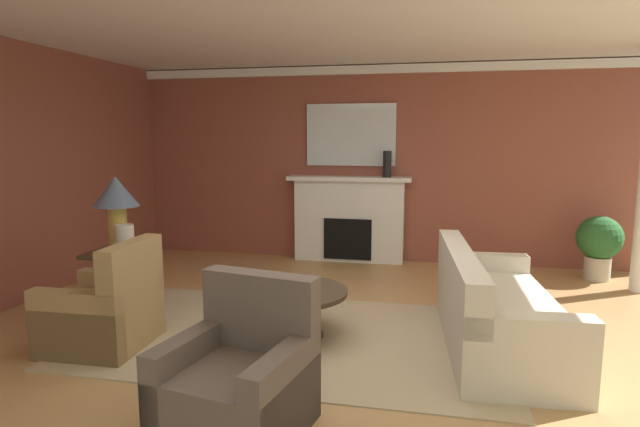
# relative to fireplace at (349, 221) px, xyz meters

# --- Properties ---
(ground_plane) EXTENTS (9.30, 9.30, 0.00)m
(ground_plane) POSITION_rel_fireplace_xyz_m (0.35, -3.14, -0.59)
(ground_plane) COLOR tan
(wall_fireplace) EXTENTS (7.76, 0.12, 2.86)m
(wall_fireplace) POSITION_rel_fireplace_xyz_m (0.35, 0.21, 0.84)
(wall_fireplace) COLOR brown
(wall_fireplace) RESTS_ON ground_plane
(wall_window) EXTENTS (0.12, 7.18, 2.86)m
(wall_window) POSITION_rel_fireplace_xyz_m (-3.28, -2.84, 0.84)
(wall_window) COLOR brown
(wall_window) RESTS_ON ground_plane
(ceiling_panel) EXTENTS (7.76, 7.18, 0.06)m
(ceiling_panel) POSITION_rel_fireplace_xyz_m (0.35, -2.84, 2.30)
(ceiling_panel) COLOR white
(crown_moulding) EXTENTS (7.76, 0.08, 0.12)m
(crown_moulding) POSITION_rel_fireplace_xyz_m (0.35, 0.13, 2.19)
(crown_moulding) COLOR white
(area_rug) EXTENTS (3.79, 2.26, 0.01)m
(area_rug) POSITION_rel_fireplace_xyz_m (-0.05, -3.05, -0.59)
(area_rug) COLOR tan
(area_rug) RESTS_ON ground_plane
(fireplace) EXTENTS (1.80, 0.35, 1.26)m
(fireplace) POSITION_rel_fireplace_xyz_m (0.00, 0.00, 0.00)
(fireplace) COLOR white
(fireplace) RESTS_ON ground_plane
(mantel_mirror) EXTENTS (1.31, 0.04, 0.90)m
(mantel_mirror) POSITION_rel_fireplace_xyz_m (-0.00, 0.12, 1.26)
(mantel_mirror) COLOR silver
(sofa) EXTENTS (1.03, 2.15, 0.85)m
(sofa) POSITION_rel_fireplace_xyz_m (1.73, -2.90, -0.30)
(sofa) COLOR beige
(sofa) RESTS_ON ground_plane
(armchair_near_window) EXTENTS (0.82, 0.82, 0.95)m
(armchair_near_window) POSITION_rel_fireplace_xyz_m (-1.60, -3.61, -0.29)
(armchair_near_window) COLOR #9E7A4C
(armchair_near_window) RESTS_ON ground_plane
(armchair_facing_fireplace) EXTENTS (0.94, 0.94, 0.95)m
(armchair_facing_fireplace) POSITION_rel_fireplace_xyz_m (0.02, -4.60, -0.29)
(armchair_facing_fireplace) COLOR brown
(armchair_facing_fireplace) RESTS_ON ground_plane
(coffee_table) EXTENTS (1.00, 1.00, 0.45)m
(coffee_table) POSITION_rel_fireplace_xyz_m (-0.05, -3.05, -0.26)
(coffee_table) COLOR #3D2D1E
(coffee_table) RESTS_ON ground_plane
(side_table) EXTENTS (0.56, 0.56, 0.70)m
(side_table) POSITION_rel_fireplace_xyz_m (-1.88, -2.92, -0.19)
(side_table) COLOR #3D2D1E
(side_table) RESTS_ON ground_plane
(table_lamp) EXTENTS (0.44, 0.44, 0.75)m
(table_lamp) POSITION_rel_fireplace_xyz_m (-1.88, -2.92, 0.63)
(table_lamp) COLOR #B28E38
(table_lamp) RESTS_ON side_table
(vase_on_side_table) EXTENTS (0.17, 0.17, 0.29)m
(vase_on_side_table) POSITION_rel_fireplace_xyz_m (-1.73, -3.04, 0.25)
(vase_on_side_table) COLOR beige
(vase_on_side_table) RESTS_ON side_table
(vase_mantel_right) EXTENTS (0.12, 0.12, 0.37)m
(vase_mantel_right) POSITION_rel_fireplace_xyz_m (0.55, -0.05, 0.85)
(vase_mantel_right) COLOR black
(vase_mantel_right) RESTS_ON fireplace
(book_red_cover) EXTENTS (0.27, 0.21, 0.03)m
(book_red_cover) POSITION_rel_fireplace_xyz_m (-0.18, -3.14, -0.13)
(book_red_cover) COLOR maroon
(book_red_cover) RESTS_ON coffee_table
(book_art_folio) EXTENTS (0.21, 0.18, 0.04)m
(book_art_folio) POSITION_rel_fireplace_xyz_m (-0.09, -3.12, -0.09)
(book_art_folio) COLOR maroon
(book_art_folio) RESTS_ON coffee_table
(potted_plant) EXTENTS (0.56, 0.56, 0.83)m
(potted_plant) POSITION_rel_fireplace_xyz_m (3.30, -0.36, -0.10)
(potted_plant) COLOR #BCB29E
(potted_plant) RESTS_ON ground_plane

